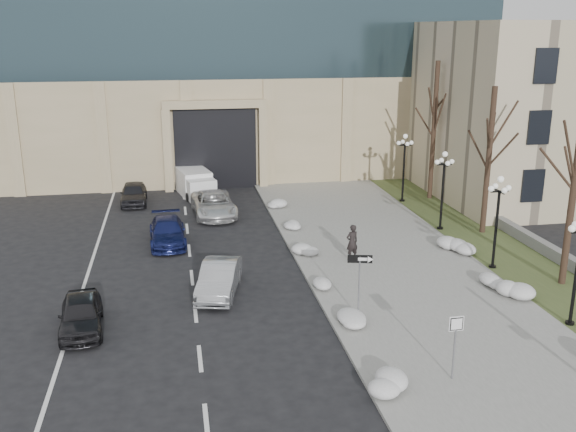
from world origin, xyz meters
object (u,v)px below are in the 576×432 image
object	(u,v)px
car_b	(219,278)
car_c	(167,232)
pedestrian	(352,242)
car_a	(81,314)
car_d	(214,204)
lamppost_c	(443,180)
one_way_sign	(364,267)
car_e	(134,193)
lamppost_d	(404,159)
keep_sign	(455,334)
lamppost_b	(498,210)
box_truck	(194,182)

from	to	relation	value
car_b	car_c	bearing A→B (deg)	120.15
pedestrian	car_a	bearing A→B (deg)	6.83
car_d	lamppost_c	size ratio (longest dim) A/B	1.14
car_c	lamppost_c	world-z (taller)	lamppost_c
one_way_sign	car_e	bearing A→B (deg)	129.87
car_d	one_way_sign	size ratio (longest dim) A/B	1.94
pedestrian	car_c	bearing A→B (deg)	-43.61
car_b	lamppost_d	xyz separation A→B (m)	(13.63, 13.66, 2.34)
car_b	car_c	distance (m)	7.91
car_c	car_e	distance (m)	9.33
car_c	car_d	size ratio (longest dim) A/B	0.87
car_e	one_way_sign	bearing A→B (deg)	-64.29
one_way_sign	lamppost_d	distance (m)	19.16
car_b	car_c	size ratio (longest dim) A/B	0.93
car_d	car_c	bearing A→B (deg)	-122.88
keep_sign	car_c	bearing A→B (deg)	119.02
car_a	lamppost_b	distance (m)	19.73
car_c	one_way_sign	world-z (taller)	one_way_sign
pedestrian	lamppost_b	bearing A→B (deg)	143.91
car_d	lamppost_d	world-z (taller)	lamppost_d
car_c	car_d	bearing A→B (deg)	58.69
car_c	lamppost_b	xyz separation A→B (m)	(15.92, -6.91, 2.39)
lamppost_d	keep_sign	bearing A→B (deg)	-105.91
car_a	lamppost_c	xyz separation A→B (m)	(19.30, 9.85, 2.39)
lamppost_c	lamppost_d	bearing A→B (deg)	90.00
keep_sign	lamppost_b	world-z (taller)	lamppost_b
car_b	lamppost_c	xyz separation A→B (m)	(13.63, 7.16, 2.34)
lamppost_b	car_d	bearing A→B (deg)	137.13
car_e	keep_sign	world-z (taller)	keep_sign
car_e	one_way_sign	world-z (taller)	one_way_sign
car_d	lamppost_c	world-z (taller)	lamppost_c
lamppost_b	car_a	bearing A→B (deg)	-170.15
car_a	box_truck	world-z (taller)	box_truck
lamppost_c	lamppost_d	world-z (taller)	same
car_c	pedestrian	distance (m)	10.40
car_a	lamppost_c	size ratio (longest dim) A/B	0.85
car_c	lamppost_d	distance (m)	17.21
car_c	lamppost_d	size ratio (longest dim) A/B	1.00
car_e	one_way_sign	size ratio (longest dim) A/B	1.53
box_truck	one_way_sign	xyz separation A→B (m)	(6.01, -22.38, 1.44)
car_b	car_e	world-z (taller)	car_b
car_c	lamppost_b	distance (m)	17.52
car_b	lamppost_b	distance (m)	13.85
box_truck	car_b	bearing A→B (deg)	-100.59
car_c	one_way_sign	size ratio (longest dim) A/B	1.69
pedestrian	one_way_sign	size ratio (longest dim) A/B	0.67
car_c	lamppost_c	xyz separation A→B (m)	(15.92, -0.41, 2.39)
car_a	car_e	size ratio (longest dim) A/B	0.94
one_way_sign	lamppost_c	xyz separation A→B (m)	(8.04, 10.88, 0.76)
car_b	lamppost_b	xyz separation A→B (m)	(13.63, 0.66, 2.34)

